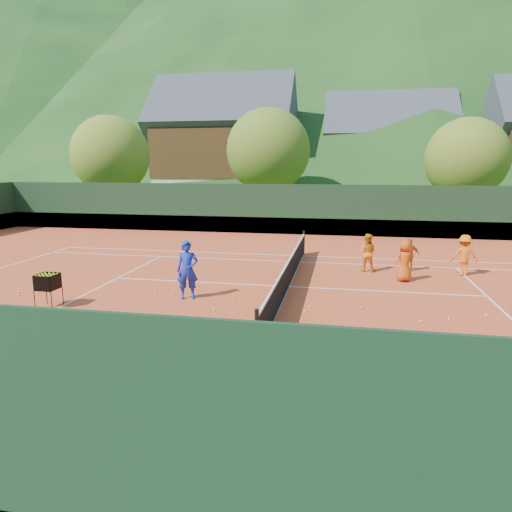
% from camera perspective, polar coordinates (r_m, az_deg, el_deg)
% --- Properties ---
extents(ground, '(400.00, 400.00, 0.00)m').
position_cam_1_polar(ground, '(15.87, 4.10, -3.90)').
color(ground, '#2F5119').
rests_on(ground, ground).
extents(clay_court, '(40.00, 24.00, 0.02)m').
position_cam_1_polar(clay_court, '(15.86, 4.10, -3.87)').
color(clay_court, '#C94320').
rests_on(clay_court, ground).
extents(mountain_far, '(280.00, 280.00, 110.00)m').
position_cam_1_polar(mountain_far, '(182.62, 14.53, 27.23)').
color(mountain_far, '#163512').
rests_on(mountain_far, ground).
extents(mountain_far_left, '(260.00, 260.00, 100.00)m').
position_cam_1_polar(mountain_far_left, '(194.44, -19.60, 24.43)').
color(mountain_far_left, '#153512').
rests_on(mountain_far_left, ground).
extents(coach, '(0.77, 0.62, 1.84)m').
position_cam_1_polar(coach, '(14.37, -8.57, -1.75)').
color(coach, '#192DA5').
rests_on(coach, clay_court).
extents(student_a, '(0.80, 0.66, 1.50)m').
position_cam_1_polar(student_a, '(18.43, 13.70, 0.41)').
color(student_a, orange).
rests_on(student_a, clay_court).
extents(student_b, '(0.80, 0.41, 1.31)m').
position_cam_1_polar(student_b, '(18.99, 18.64, 0.16)').
color(student_b, '#D06512').
rests_on(student_b, clay_court).
extents(student_c, '(0.86, 0.73, 1.49)m').
position_cam_1_polar(student_c, '(17.21, 18.09, -0.61)').
color(student_c, '#D25112').
rests_on(student_c, clay_court).
extents(student_d, '(1.02, 0.60, 1.55)m').
position_cam_1_polar(student_d, '(18.96, 24.56, 0.08)').
color(student_d, orange).
rests_on(student_d, clay_court).
extents(tennis_ball_0, '(0.07, 0.07, 0.07)m').
position_cam_1_polar(tennis_ball_0, '(10.82, 16.55, -11.51)').
color(tennis_ball_0, '#D7F228').
rests_on(tennis_ball_0, clay_court).
extents(tennis_ball_3, '(0.07, 0.07, 0.07)m').
position_cam_1_polar(tennis_ball_3, '(12.90, -13.56, -7.59)').
color(tennis_ball_3, '#D7F228').
rests_on(tennis_ball_3, clay_court).
extents(tennis_ball_4, '(0.07, 0.07, 0.07)m').
position_cam_1_polar(tennis_ball_4, '(12.46, -24.41, -9.00)').
color(tennis_ball_4, '#D7F228').
rests_on(tennis_ball_4, clay_court).
extents(tennis_ball_5, '(0.07, 0.07, 0.07)m').
position_cam_1_polar(tennis_ball_5, '(15.11, -10.30, -4.64)').
color(tennis_ball_5, '#D7F228').
rests_on(tennis_ball_5, clay_court).
extents(tennis_ball_6, '(0.07, 0.07, 0.07)m').
position_cam_1_polar(tennis_ball_6, '(16.92, -27.50, -4.03)').
color(tennis_ball_6, '#D7F228').
rests_on(tennis_ball_6, clay_court).
extents(tennis_ball_8, '(0.07, 0.07, 0.07)m').
position_cam_1_polar(tennis_ball_8, '(13.31, -5.19, -6.71)').
color(tennis_ball_8, '#D7F228').
rests_on(tennis_ball_8, clay_court).
extents(tennis_ball_10, '(0.07, 0.07, 0.07)m').
position_cam_1_polar(tennis_ball_10, '(8.38, 4.17, -18.11)').
color(tennis_ball_10, '#D7F228').
rests_on(tennis_ball_10, clay_court).
extents(tennis_ball_11, '(0.07, 0.07, 0.07)m').
position_cam_1_polar(tennis_ball_11, '(13.57, 22.99, -7.24)').
color(tennis_ball_11, '#D7F228').
rests_on(tennis_ball_11, clay_court).
extents(tennis_ball_13, '(0.07, 0.07, 0.07)m').
position_cam_1_polar(tennis_ball_13, '(15.15, -27.58, -5.74)').
color(tennis_ball_13, '#D7F228').
rests_on(tennis_ball_13, clay_court).
extents(tennis_ball_14, '(0.07, 0.07, 0.07)m').
position_cam_1_polar(tennis_ball_14, '(10.80, -21.42, -11.89)').
color(tennis_ball_14, '#D7F228').
rests_on(tennis_ball_14, clay_court).
extents(tennis_ball_15, '(0.07, 0.07, 0.07)m').
position_cam_1_polar(tennis_ball_15, '(15.54, -12.40, -4.26)').
color(tennis_ball_15, '#D7F228').
rests_on(tennis_ball_15, clay_court).
extents(tennis_ball_16, '(0.07, 0.07, 0.07)m').
position_cam_1_polar(tennis_ball_16, '(10.86, -28.99, -12.44)').
color(tennis_ball_16, '#D7F228').
rests_on(tennis_ball_16, clay_court).
extents(tennis_ball_17, '(0.07, 0.07, 0.07)m').
position_cam_1_polar(tennis_ball_17, '(16.59, -27.52, -4.32)').
color(tennis_ball_17, '#D7F228').
rests_on(tennis_ball_17, clay_court).
extents(tennis_ball_18, '(0.07, 0.07, 0.07)m').
position_cam_1_polar(tennis_ball_18, '(13.59, 6.83, -6.36)').
color(tennis_ball_18, '#D7F228').
rests_on(tennis_ball_18, clay_court).
extents(tennis_ball_19, '(0.07, 0.07, 0.07)m').
position_cam_1_polar(tennis_ball_19, '(13.53, 2.08, -6.36)').
color(tennis_ball_19, '#D7F228').
rests_on(tennis_ball_19, clay_court).
extents(tennis_ball_20, '(0.07, 0.07, 0.07)m').
position_cam_1_polar(tennis_ball_20, '(13.84, 13.07, -6.25)').
color(tennis_ball_20, '#D7F228').
rests_on(tennis_ball_20, clay_court).
extents(tennis_ball_21, '(0.07, 0.07, 0.07)m').
position_cam_1_polar(tennis_ball_21, '(7.79, 18.59, -21.26)').
color(tennis_ball_21, '#D7F228').
rests_on(tennis_ball_21, clay_court).
extents(tennis_ball_22, '(0.07, 0.07, 0.07)m').
position_cam_1_polar(tennis_ball_22, '(8.11, 8.14, -19.30)').
color(tennis_ball_22, '#D7F228').
rests_on(tennis_ball_22, clay_court).
extents(tennis_ball_23, '(0.07, 0.07, 0.07)m').
position_cam_1_polar(tennis_ball_23, '(14.29, 26.84, -6.65)').
color(tennis_ball_23, '#D7F228').
rests_on(tennis_ball_23, clay_court).
extents(tennis_ball_24, '(0.07, 0.07, 0.07)m').
position_cam_1_polar(tennis_ball_24, '(13.22, 6.21, -6.85)').
color(tennis_ball_24, '#D7F228').
rests_on(tennis_ball_24, clay_court).
extents(tennis_ball_25, '(0.07, 0.07, 0.07)m').
position_cam_1_polar(tennis_ball_25, '(14.28, -2.69, -5.40)').
color(tennis_ball_25, '#D7F228').
rests_on(tennis_ball_25, clay_court).
extents(tennis_ball_26, '(0.07, 0.07, 0.07)m').
position_cam_1_polar(tennis_ball_26, '(13.07, 19.93, -7.70)').
color(tennis_ball_26, '#D7F228').
rests_on(tennis_ball_26, clay_court).
extents(court_lines, '(23.83, 11.03, 0.00)m').
position_cam_1_polar(court_lines, '(15.86, 4.10, -3.82)').
color(court_lines, white).
rests_on(court_lines, clay_court).
extents(tennis_net, '(0.10, 12.07, 1.10)m').
position_cam_1_polar(tennis_net, '(15.74, 4.13, -2.07)').
color(tennis_net, black).
rests_on(tennis_net, clay_court).
extents(perimeter_fence, '(40.40, 24.24, 3.00)m').
position_cam_1_polar(perimeter_fence, '(15.58, 4.17, 0.60)').
color(perimeter_fence, black).
rests_on(perimeter_fence, clay_court).
extents(ball_hopper, '(0.57, 0.57, 1.00)m').
position_cam_1_polar(ball_hopper, '(14.76, -24.61, -3.03)').
color(ball_hopper, black).
rests_on(ball_hopper, clay_court).
extents(chalet_left, '(13.80, 9.93, 12.92)m').
position_cam_1_polar(chalet_left, '(46.73, -3.92, 13.18)').
color(chalet_left, beige).
rests_on(chalet_left, ground).
extents(chalet_mid, '(12.65, 8.82, 11.45)m').
position_cam_1_polar(chalet_mid, '(49.40, 16.04, 11.92)').
color(chalet_mid, beige).
rests_on(chalet_mid, ground).
extents(tree_a, '(6.00, 6.00, 7.88)m').
position_cam_1_polar(tree_a, '(37.65, -17.77, 11.93)').
color(tree_a, '#3F2819').
rests_on(tree_a, ground).
extents(tree_b, '(6.40, 6.40, 8.40)m').
position_cam_1_polar(tree_b, '(35.68, 1.52, 13.03)').
color(tree_b, '#432C1A').
rests_on(tree_b, ground).
extents(tree_c, '(5.60, 5.60, 7.35)m').
position_cam_1_polar(tree_c, '(35.19, 24.80, 10.97)').
color(tree_c, '#3F2619').
rests_on(tree_c, ground).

